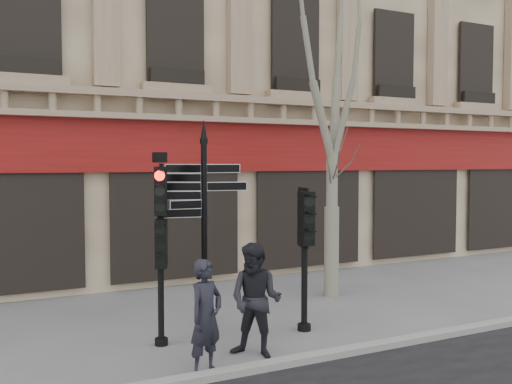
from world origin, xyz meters
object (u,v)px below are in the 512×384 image
plane_tree (333,51)px  pedestrian_b (256,300)px  traffic_signal_secondary (305,234)px  pedestrian_a (206,317)px  fingerpost (204,192)px  traffic_signal_main (160,224)px

plane_tree → pedestrian_b: plane_tree is taller
plane_tree → traffic_signal_secondary: bearing=-134.1°
pedestrian_a → pedestrian_b: 1.08m
fingerpost → pedestrian_b: size_ratio=2.12×
fingerpost → plane_tree: bearing=44.2°
traffic_signal_secondary → plane_tree: plane_tree is taller
fingerpost → traffic_signal_secondary: 2.07m
fingerpost → pedestrian_b: bearing=-52.9°
traffic_signal_main → plane_tree: plane_tree is taller
pedestrian_a → pedestrian_b: bearing=-7.1°
fingerpost → pedestrian_a: size_ratio=2.27×
plane_tree → pedestrian_a: 7.50m
plane_tree → pedestrian_a: size_ratio=4.72×
traffic_signal_main → pedestrian_b: 2.12m
fingerpost → traffic_signal_secondary: size_ratio=1.50×
traffic_signal_secondary → plane_tree: 4.93m
pedestrian_b → traffic_signal_secondary: bearing=78.9°
traffic_signal_main → pedestrian_b: size_ratio=1.79×
pedestrian_b → plane_tree: bearing=88.2°
fingerpost → traffic_signal_secondary: fingerpost is taller
fingerpost → pedestrian_a: bearing=-90.2°
fingerpost → traffic_signal_main: (-0.83, -0.03, -0.54)m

